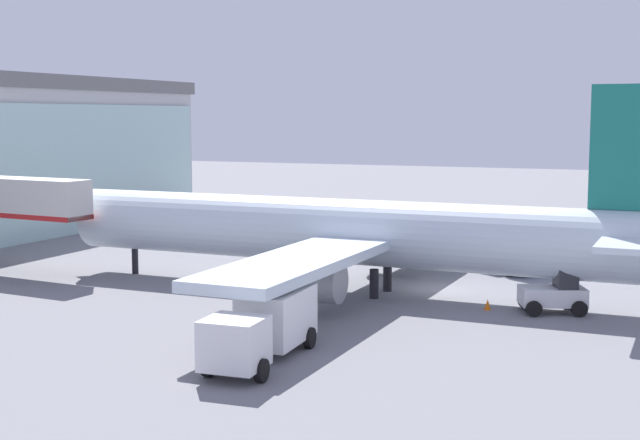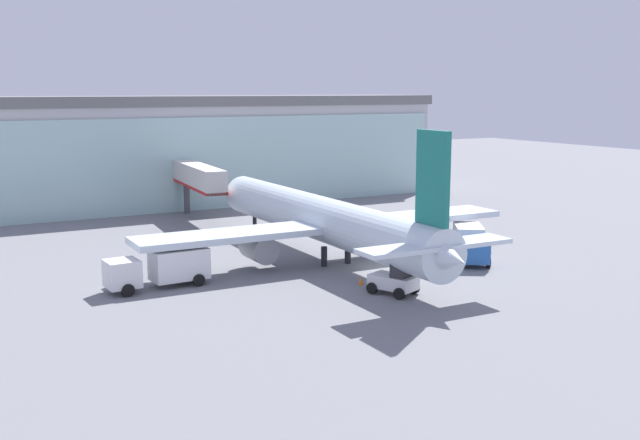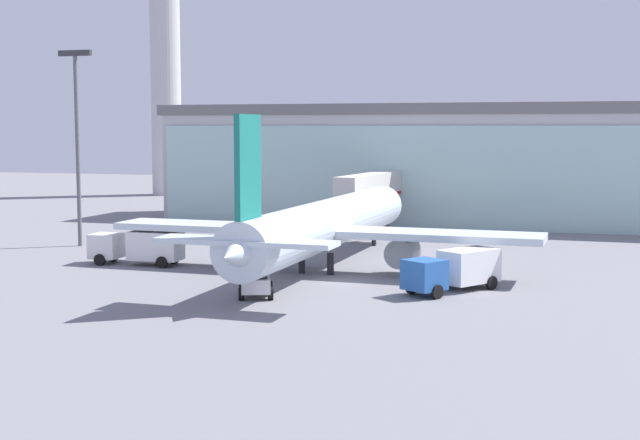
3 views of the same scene
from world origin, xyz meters
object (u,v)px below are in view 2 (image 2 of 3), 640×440
(safety_cone_wingtip, at_px, (172,279))
(safety_cone_nose, at_px, (361,281))
(jet_bridge, at_px, (198,178))
(catering_truck, at_px, (161,267))
(baggage_cart, at_px, (448,249))
(pushback_tug, at_px, (395,280))
(airplane, at_px, (324,220))
(fuel_truck, at_px, (470,242))

(safety_cone_wingtip, bearing_deg, safety_cone_nose, -31.06)
(jet_bridge, bearing_deg, catering_truck, 159.53)
(baggage_cart, relative_size, pushback_tug, 0.86)
(catering_truck, height_order, pushback_tug, catering_truck)
(safety_cone_nose, bearing_deg, baggage_cart, 22.03)
(airplane, bearing_deg, pushback_tug, 176.11)
(catering_truck, relative_size, safety_cone_wingtip, 13.49)
(fuel_truck, xyz_separation_m, safety_cone_wingtip, (-24.14, 4.57, -1.19))
(baggage_cart, bearing_deg, safety_cone_nose, -84.10)
(catering_truck, height_order, baggage_cart, catering_truck)
(airplane, relative_size, catering_truck, 4.98)
(airplane, bearing_deg, baggage_cart, -108.45)
(safety_cone_nose, bearing_deg, pushback_tug, -78.07)
(jet_bridge, height_order, fuel_truck, jet_bridge)
(baggage_cart, height_order, pushback_tug, pushback_tug)
(safety_cone_nose, bearing_deg, jet_bridge, 91.56)
(fuel_truck, distance_m, pushback_tug, 13.01)
(fuel_truck, relative_size, safety_cone_nose, 13.29)
(fuel_truck, distance_m, safety_cone_nose, 12.64)
(jet_bridge, distance_m, pushback_tug, 34.87)
(catering_truck, xyz_separation_m, baggage_cart, (24.66, -1.56, -0.97))
(pushback_tug, height_order, safety_cone_wingtip, pushback_tug)
(baggage_cart, bearing_deg, pushback_tug, -70.32)
(catering_truck, distance_m, pushback_tug, 16.59)
(airplane, relative_size, fuel_truck, 5.05)
(airplane, xyz_separation_m, safety_cone_wingtip, (-13.43, -1.19, -3.10))
(jet_bridge, bearing_deg, safety_cone_nose, -173.32)
(safety_cone_wingtip, bearing_deg, jet_bridge, 65.69)
(pushback_tug, bearing_deg, fuel_truck, -85.53)
(fuel_truck, distance_m, safety_cone_wingtip, 24.60)
(pushback_tug, relative_size, safety_cone_nose, 6.62)
(catering_truck, bearing_deg, pushback_tug, 141.32)
(baggage_cart, relative_size, safety_cone_nose, 5.70)
(catering_truck, distance_m, baggage_cart, 24.72)
(fuel_truck, xyz_separation_m, baggage_cart, (-0.53, 2.23, -0.97))
(jet_bridge, xyz_separation_m, safety_cone_nose, (0.85, -31.39, -4.38))
(jet_bridge, relative_size, airplane, 0.39)
(pushback_tug, xyz_separation_m, safety_cone_wingtip, (-12.51, 10.36, -0.70))
(jet_bridge, bearing_deg, fuel_truck, -150.33)
(pushback_tug, distance_m, safety_cone_wingtip, 16.26)
(catering_truck, height_order, fuel_truck, same)
(safety_cone_wingtip, bearing_deg, catering_truck, -142.88)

